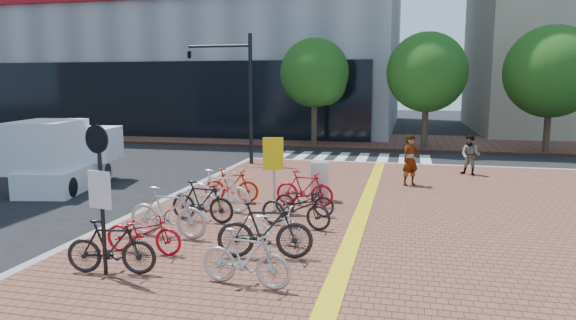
% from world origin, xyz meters
% --- Properties ---
extents(ground, '(120.00, 120.00, 0.00)m').
position_xyz_m(ground, '(0.00, 0.00, 0.00)').
color(ground, black).
rests_on(ground, ground).
extents(kerb_north, '(14.00, 0.25, 0.15)m').
position_xyz_m(kerb_north, '(3.00, 12.00, 0.08)').
color(kerb_north, gray).
rests_on(kerb_north, ground).
extents(far_sidewalk, '(70.00, 8.00, 0.15)m').
position_xyz_m(far_sidewalk, '(0.00, 21.00, 0.07)').
color(far_sidewalk, brown).
rests_on(far_sidewalk, ground).
extents(crosswalk, '(7.50, 4.00, 0.01)m').
position_xyz_m(crosswalk, '(0.50, 14.00, 0.01)').
color(crosswalk, silver).
rests_on(crosswalk, ground).
extents(street_trees, '(16.20, 4.60, 6.35)m').
position_xyz_m(street_trees, '(5.04, 17.45, 4.10)').
color(street_trees, '#38281E').
rests_on(street_trees, far_sidewalk).
extents(bike_0, '(1.75, 0.72, 1.02)m').
position_xyz_m(bike_0, '(-2.11, -2.67, 0.66)').
color(bike_0, black).
rests_on(bike_0, sidewalk).
extents(bike_1, '(1.71, 0.62, 0.89)m').
position_xyz_m(bike_1, '(-2.10, -1.48, 0.60)').
color(bike_1, red).
rests_on(bike_1, sidewalk).
extents(bike_2, '(1.97, 0.67, 1.17)m').
position_xyz_m(bike_2, '(-2.12, -0.35, 0.73)').
color(bike_2, '#BCBBC0').
rests_on(bike_2, sidewalk).
extents(bike_3, '(1.79, 0.69, 1.05)m').
position_xyz_m(bike_3, '(-1.87, 1.07, 0.67)').
color(bike_3, black).
rests_on(bike_3, sidewalk).
extents(bike_4, '(1.98, 0.85, 1.15)m').
position_xyz_m(bike_4, '(-1.85, 2.20, 0.72)').
color(bike_4, white).
rests_on(bike_4, sidewalk).
extents(bike_5, '(1.69, 0.59, 1.00)m').
position_xyz_m(bike_5, '(-1.91, 3.34, 0.65)').
color(bike_5, red).
rests_on(bike_5, sidewalk).
extents(bike_6, '(1.74, 0.70, 1.02)m').
position_xyz_m(bike_6, '(0.49, -2.67, 0.66)').
color(bike_6, '#ADAEB2').
rests_on(bike_6, sidewalk).
extents(bike_7, '(2.00, 0.89, 1.16)m').
position_xyz_m(bike_7, '(0.42, -1.20, 0.73)').
color(bike_7, black).
rests_on(bike_7, sidewalk).
extents(bike_8, '(1.68, 0.85, 0.84)m').
position_xyz_m(bike_8, '(0.26, -0.23, 0.57)').
color(bike_8, white).
rests_on(bike_8, sidewalk).
extents(bike_9, '(1.93, 1.00, 0.96)m').
position_xyz_m(bike_9, '(0.54, 1.12, 0.63)').
color(bike_9, black).
rests_on(bike_9, sidewalk).
extents(bike_10, '(1.64, 0.66, 0.85)m').
position_xyz_m(bike_10, '(0.52, 2.28, 0.57)').
color(bike_10, black).
rests_on(bike_10, sidewalk).
extents(bike_11, '(1.72, 0.61, 1.02)m').
position_xyz_m(bike_11, '(0.31, 3.33, 0.66)').
color(bike_11, red).
rests_on(bike_11, sidewalk).
extents(pedestrian_a, '(0.76, 0.71, 1.74)m').
position_xyz_m(pedestrian_a, '(3.26, 7.08, 1.02)').
color(pedestrian_a, gray).
rests_on(pedestrian_a, sidewalk).
extents(pedestrian_b, '(0.92, 0.84, 1.53)m').
position_xyz_m(pedestrian_b, '(5.49, 9.68, 0.92)').
color(pedestrian_b, '#474B5A').
rests_on(pedestrian_b, sidewalk).
extents(utility_box, '(0.60, 0.49, 1.16)m').
position_xyz_m(utility_box, '(0.60, 4.13, 0.73)').
color(utility_box, silver).
rests_on(utility_box, sidewalk).
extents(yellow_sign, '(0.54, 0.22, 2.05)m').
position_xyz_m(yellow_sign, '(-0.37, 2.49, 1.57)').
color(yellow_sign, '#B7B7BC').
rests_on(yellow_sign, sidewalk).
extents(notice_sign, '(0.51, 0.17, 2.77)m').
position_xyz_m(notice_sign, '(-2.21, -2.75, 1.90)').
color(notice_sign, black).
rests_on(notice_sign, sidewalk).
extents(traffic_light_pole, '(2.99, 1.15, 5.57)m').
position_xyz_m(traffic_light_pole, '(-4.79, 10.46, 4.00)').
color(traffic_light_pole, black).
rests_on(traffic_light_pole, sidewalk).
extents(box_truck, '(2.58, 4.42, 2.40)m').
position_xyz_m(box_truck, '(-8.42, 4.58, 1.13)').
color(box_truck, silver).
rests_on(box_truck, ground).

